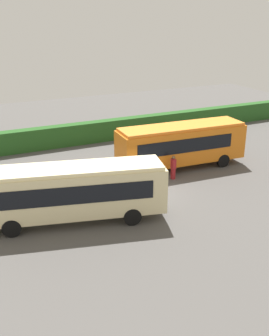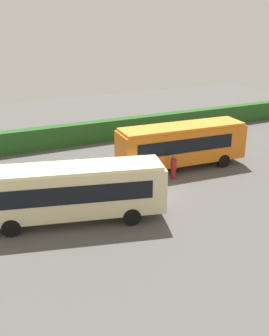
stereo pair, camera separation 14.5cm
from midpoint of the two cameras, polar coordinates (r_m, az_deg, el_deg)
ground_plane at (r=26.40m, az=1.23°, el=-3.51°), size 64.00×64.00×0.00m
bus_cream at (r=22.44m, az=-9.10°, el=-3.16°), size 10.58×4.78×3.26m
bus_orange at (r=30.27m, az=6.46°, el=3.45°), size 9.89×3.07×3.26m
person_left at (r=28.36m, az=5.32°, el=0.16°), size 0.31×0.47×1.71m
person_center at (r=34.56m, az=4.39°, el=4.05°), size 0.43×0.48×1.68m
hedge_row at (r=36.37m, az=-7.19°, el=4.89°), size 44.00×1.02×1.84m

